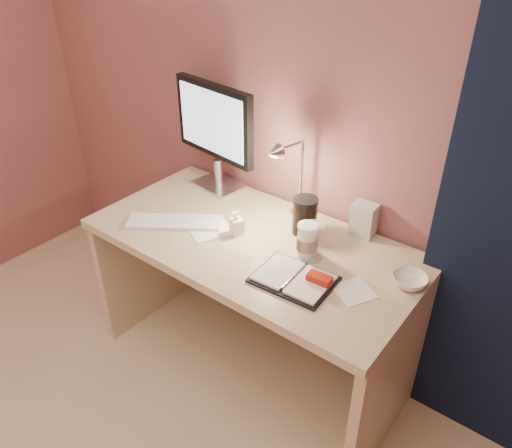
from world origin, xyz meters
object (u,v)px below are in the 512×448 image
Objects in this scene: desk at (263,273)px; desk_lamp at (294,176)px; lotion_bottle at (237,223)px; product_box at (364,220)px; clear_cup at (312,242)px; keyboard at (174,222)px; dark_jar at (305,218)px; coffee_cup at (307,241)px; bowl at (410,281)px; monitor at (216,128)px; planner at (296,279)px.

desk_lamp is at bearing 62.73° from desk.
desk is 12.77× the size of lotion_bottle.
clear_cup is at bearing -109.01° from product_box.
dark_jar is at bearing -4.25° from keyboard.
desk_lamp is at bearing 138.91° from coffee_cup.
clear_cup is (0.61, 0.15, 0.07)m from keyboard.
bowl is (0.37, 0.08, -0.06)m from clear_cup.
lotion_bottle is (0.34, -0.27, -0.25)m from monitor.
product_box reaches higher than bowl.
dark_jar is (-0.50, 0.06, 0.05)m from bowl.
dark_jar is at bearing 36.15° from desk.
product_box is at bearing 145.94° from bowl.
monitor is 0.80m from product_box.
lotion_bottle is (0.27, 0.11, 0.05)m from keyboard.
lotion_bottle is at bearing -172.32° from clear_cup.
desk is 10.36× the size of coffee_cup.
lotion_bottle is (-0.31, -0.06, -0.01)m from coffee_cup.
monitor is (-0.42, 0.19, 0.53)m from desk.
lotion_bottle is (-0.08, -0.08, 0.28)m from desk.
bowl is at bearing -22.12° from keyboard.
product_box is (0.34, 0.24, 0.30)m from desk.
coffee_cup is at bearing 158.95° from clear_cup.
desk is at bearing -176.58° from bowl.
clear_cup reaches higher than dark_jar.
monitor is 0.61m from dark_jar.
desk is 0.30m from lotion_bottle.
dark_jar is 0.25m from product_box.
monitor is at bearing 171.95° from bowl.
product_box is (0.42, 0.32, 0.02)m from lotion_bottle.
desk_lamp is at bearing 55.31° from lotion_bottle.
product_box is 0.39× the size of desk_lamp.
coffee_cup is (0.58, 0.16, 0.06)m from keyboard.
planner is at bearing -77.97° from clear_cup.
desk is 4.65× the size of planner.
desk_lamp is (-0.57, 0.08, 0.21)m from bowl.
coffee_cup is at bearing -6.38° from desk.
keyboard is at bearing -166.98° from bowl.
coffee_cup is 0.88× the size of clear_cup.
planner is 0.19m from coffee_cup.
clear_cup reaches higher than planner.
coffee_cup is (0.66, -0.21, -0.25)m from monitor.
desk_lamp is at bearing -160.44° from product_box.
planner is at bearing -98.95° from product_box.
lotion_bottle is 0.29× the size of desk_lamp.
bowl reaches higher than desk.
product_box is at bearing 37.37° from lotion_bottle.
coffee_cup is at bearing -10.04° from monitor.
desk_lamp is at bearing 141.42° from clear_cup.
dark_jar is (-0.12, 0.14, -0.00)m from clear_cup.
lotion_bottle is at bearing -133.48° from desk.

